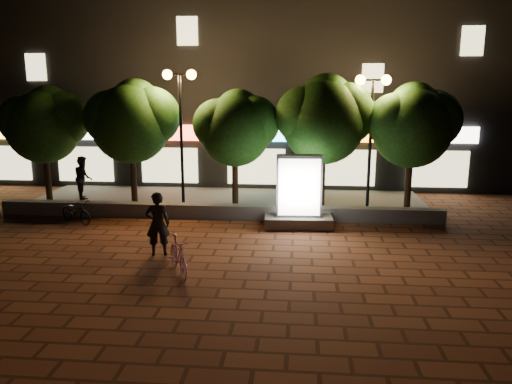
# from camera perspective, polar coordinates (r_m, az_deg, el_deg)

# --- Properties ---
(ground) EXTENTS (80.00, 80.00, 0.00)m
(ground) POSITION_cam_1_polar(r_m,az_deg,el_deg) (14.12, -7.28, -7.27)
(ground) COLOR brown
(ground) RESTS_ON ground
(retaining_wall) EXTENTS (16.00, 0.45, 0.50)m
(retaining_wall) POSITION_cam_1_polar(r_m,az_deg,el_deg) (17.80, -4.59, -2.25)
(retaining_wall) COLOR slate
(retaining_wall) RESTS_ON ground
(sidewalk) EXTENTS (16.00, 5.00, 0.08)m
(sidewalk) POSITION_cam_1_polar(r_m,az_deg,el_deg) (20.25, -3.40, -1.07)
(sidewalk) COLOR slate
(sidewalk) RESTS_ON ground
(building_block) EXTENTS (28.00, 8.12, 11.30)m
(building_block) POSITION_cam_1_polar(r_m,az_deg,el_deg) (26.15, -1.42, 12.89)
(building_block) COLOR black
(building_block) RESTS_ON ground
(tree_far_left) EXTENTS (3.36, 2.80, 4.63)m
(tree_far_left) POSITION_cam_1_polar(r_m,az_deg,el_deg) (20.98, -23.25, 7.43)
(tree_far_left) COLOR black
(tree_far_left) RESTS_ON sidewalk
(tree_left) EXTENTS (3.60, 3.00, 4.89)m
(tree_left) POSITION_cam_1_polar(r_m,az_deg,el_deg) (19.56, -14.12, 8.22)
(tree_left) COLOR black
(tree_left) RESTS_ON sidewalk
(tree_mid) EXTENTS (3.24, 2.70, 4.50)m
(tree_mid) POSITION_cam_1_polar(r_m,az_deg,el_deg) (18.66, -2.31, 7.69)
(tree_mid) COLOR black
(tree_mid) RESTS_ON sidewalk
(tree_right) EXTENTS (3.72, 3.10, 5.07)m
(tree_right) POSITION_cam_1_polar(r_m,az_deg,el_deg) (18.51, 8.01, 8.63)
(tree_right) COLOR black
(tree_right) RESTS_ON sidewalk
(tree_far_right) EXTENTS (3.48, 2.90, 4.76)m
(tree_far_right) POSITION_cam_1_polar(r_m,az_deg,el_deg) (18.95, 17.77, 7.66)
(tree_far_right) COLOR black
(tree_far_right) RESTS_ON sidewalk
(street_lamp_left) EXTENTS (1.26, 0.36, 5.18)m
(street_lamp_left) POSITION_cam_1_polar(r_m,az_deg,el_deg) (18.73, -8.76, 10.07)
(street_lamp_left) COLOR black
(street_lamp_left) RESTS_ON sidewalk
(street_lamp_right) EXTENTS (1.26, 0.36, 4.98)m
(street_lamp_right) POSITION_cam_1_polar(r_m,az_deg,el_deg) (18.39, 13.27, 9.43)
(street_lamp_right) COLOR black
(street_lamp_right) RESTS_ON sidewalk
(ad_kiosk) EXTENTS (2.32, 1.24, 2.45)m
(ad_kiosk) POSITION_cam_1_polar(r_m,az_deg,el_deg) (16.56, 4.96, -0.72)
(ad_kiosk) COLOR slate
(ad_kiosk) RESTS_ON ground
(scooter_pink) EXTENTS (1.17, 1.66, 0.98)m
(scooter_pink) POSITION_cam_1_polar(r_m,az_deg,el_deg) (12.66, -9.00, -7.29)
(scooter_pink) COLOR #C57EA1
(scooter_pink) RESTS_ON ground
(rider) EXTENTS (0.75, 0.57, 1.82)m
(rider) POSITION_cam_1_polar(r_m,az_deg,el_deg) (14.03, -11.32, -3.63)
(rider) COLOR black
(rider) RESTS_ON ground
(scooter_parked) EXTENTS (1.64, 1.29, 0.83)m
(scooter_parked) POSITION_cam_1_polar(r_m,az_deg,el_deg) (18.17, -20.12, -2.13)
(scooter_parked) COLOR black
(scooter_parked) RESTS_ON ground
(pedestrian) EXTENTS (1.01, 1.08, 1.78)m
(pedestrian) POSITION_cam_1_polar(r_m,az_deg,el_deg) (21.61, -19.37, 1.62)
(pedestrian) COLOR black
(pedestrian) RESTS_ON sidewalk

